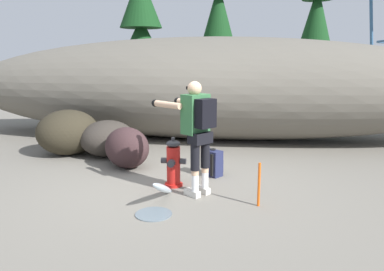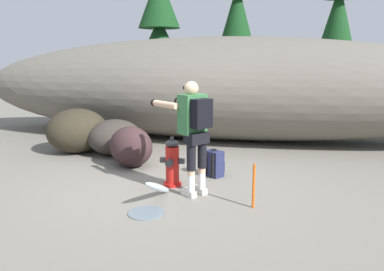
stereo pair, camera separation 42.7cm
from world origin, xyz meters
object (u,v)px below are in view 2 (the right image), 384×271
at_px(utility_worker, 193,124).
at_px(fire_hydrant, 172,163).
at_px(spare_backpack, 214,164).
at_px(boulder_large, 115,137).
at_px(boulder_mid, 77,131).
at_px(boulder_small, 131,147).
at_px(survey_stake, 254,186).

bearing_deg(utility_worker, fire_hydrant, 0.43).
xyz_separation_m(spare_backpack, boulder_large, (-2.28, 0.96, 0.15)).
xyz_separation_m(fire_hydrant, utility_worker, (0.40, -0.30, 0.68)).
height_order(fire_hydrant, boulder_mid, boulder_mid).
height_order(boulder_mid, boulder_small, boulder_mid).
relative_size(utility_worker, survey_stake, 2.74).
bearing_deg(boulder_mid, fire_hydrant, -31.36).
distance_m(boulder_mid, survey_stake, 4.47).
bearing_deg(spare_backpack, fire_hydrant, 174.15).
bearing_deg(boulder_large, fire_hydrant, -42.49).
relative_size(fire_hydrant, boulder_mid, 0.61).
bearing_deg(fire_hydrant, boulder_mid, 148.64).
bearing_deg(survey_stake, fire_hydrant, 155.17).
relative_size(fire_hydrant, utility_worker, 0.47).
distance_m(boulder_large, boulder_small, 1.01).
height_order(utility_worker, boulder_large, utility_worker).
distance_m(spare_backpack, boulder_large, 2.48).
bearing_deg(survey_stake, utility_worker, 161.14).
bearing_deg(spare_backpack, utility_worker, -153.96).
height_order(fire_hydrant, survey_stake, fire_hydrant).
bearing_deg(boulder_small, spare_backpack, -7.60).
bearing_deg(boulder_mid, boulder_large, 1.04).
bearing_deg(spare_backpack, boulder_small, 116.63).
distance_m(fire_hydrant, boulder_small, 1.36).
height_order(utility_worker, survey_stake, utility_worker).
height_order(boulder_large, boulder_mid, boulder_mid).
distance_m(fire_hydrant, spare_backpack, 0.84).
xyz_separation_m(boulder_mid, survey_stake, (3.90, -2.18, -0.17)).
relative_size(boulder_mid, boulder_small, 1.39).
xyz_separation_m(boulder_small, survey_stake, (2.36, -1.45, -0.07)).
height_order(utility_worker, spare_backpack, utility_worker).
xyz_separation_m(fire_hydrant, boulder_small, (-1.06, 0.85, 0.02)).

